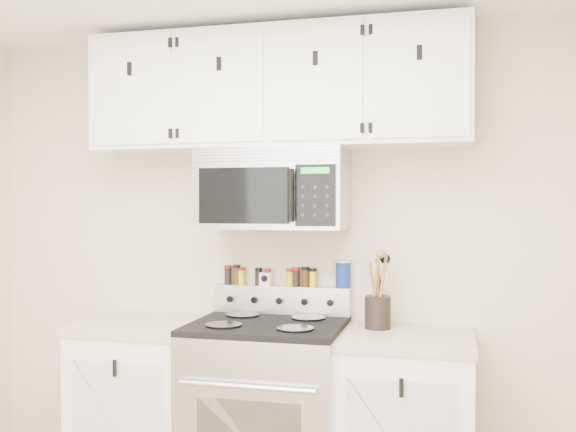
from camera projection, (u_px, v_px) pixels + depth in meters
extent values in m
cube|color=beige|center=(283.00, 258.00, 3.54)|extent=(3.50, 0.01, 2.50)
cube|color=#B7B7BA|center=(267.00, 419.00, 3.24)|extent=(0.76, 0.65, 0.92)
cube|color=black|center=(267.00, 325.00, 3.23)|extent=(0.76, 0.65, 0.03)
cube|color=#B7B7BA|center=(282.00, 299.00, 3.51)|extent=(0.76, 0.08, 0.15)
cylinder|color=black|center=(224.00, 325.00, 3.13)|extent=(0.18, 0.18, 0.01)
cylinder|color=black|center=(295.00, 329.00, 3.05)|extent=(0.18, 0.18, 0.01)
cylinder|color=black|center=(243.00, 315.00, 3.42)|extent=(0.18, 0.18, 0.01)
cylinder|color=black|center=(308.00, 318.00, 3.34)|extent=(0.18, 0.18, 0.01)
cube|color=white|center=(145.00, 411.00, 3.44)|extent=(0.62, 0.60, 0.88)
cube|color=tan|center=(145.00, 325.00, 3.43)|extent=(0.64, 0.62, 0.04)
cube|color=tan|center=(406.00, 338.00, 3.09)|extent=(0.64, 0.62, 0.04)
cube|color=#9E9EA3|center=(274.00, 188.00, 3.35)|extent=(0.76, 0.38, 0.42)
cube|color=#B7B7BA|center=(264.00, 153.00, 3.16)|extent=(0.73, 0.01, 0.08)
cube|color=black|center=(244.00, 196.00, 3.19)|extent=(0.47, 0.01, 0.28)
cube|color=black|center=(315.00, 195.00, 3.10)|extent=(0.20, 0.01, 0.30)
cylinder|color=black|center=(291.00, 195.00, 3.09)|extent=(0.03, 0.03, 0.26)
cube|color=white|center=(276.00, 90.00, 3.37)|extent=(2.00, 0.33, 0.62)
cube|color=white|center=(130.00, 90.00, 3.39)|extent=(0.46, 0.01, 0.57)
cube|color=black|center=(129.00, 69.00, 3.38)|extent=(0.02, 0.01, 0.07)
cube|color=white|center=(219.00, 86.00, 3.26)|extent=(0.46, 0.01, 0.57)
cube|color=black|center=(219.00, 64.00, 3.25)|extent=(0.03, 0.01, 0.07)
cube|color=white|center=(316.00, 81.00, 3.14)|extent=(0.46, 0.01, 0.57)
cube|color=black|center=(315.00, 58.00, 3.13)|extent=(0.03, 0.01, 0.07)
cube|color=white|center=(419.00, 76.00, 3.02)|extent=(0.46, 0.01, 0.57)
cube|color=black|center=(419.00, 52.00, 3.01)|extent=(0.02, 0.01, 0.07)
cylinder|color=black|center=(378.00, 312.00, 3.23)|extent=(0.13, 0.13, 0.16)
cylinder|color=olive|center=(378.00, 288.00, 3.22)|extent=(0.02, 0.02, 0.31)
cylinder|color=olive|center=(382.00, 286.00, 3.21)|extent=(0.02, 0.02, 0.33)
cylinder|color=olive|center=(374.00, 289.00, 3.24)|extent=(0.02, 0.02, 0.28)
cylinder|color=black|center=(380.00, 288.00, 3.24)|extent=(0.02, 0.02, 0.29)
cylinder|color=olive|center=(375.00, 287.00, 3.21)|extent=(0.02, 0.02, 0.32)
cube|color=white|center=(266.00, 279.00, 3.53)|extent=(0.06, 0.05, 0.07)
cylinder|color=navy|center=(343.00, 275.00, 3.42)|extent=(0.08, 0.08, 0.14)
cylinder|color=white|center=(343.00, 261.00, 3.42)|extent=(0.08, 0.08, 0.01)
cylinder|color=black|center=(228.00, 276.00, 3.58)|extent=(0.04, 0.04, 0.09)
cylinder|color=#9E0C17|center=(228.00, 267.00, 3.58)|extent=(0.04, 0.04, 0.02)
cylinder|color=#472711|center=(236.00, 276.00, 3.57)|extent=(0.04, 0.04, 0.09)
cylinder|color=black|center=(236.00, 266.00, 3.57)|extent=(0.04, 0.04, 0.02)
cylinder|color=yellow|center=(241.00, 277.00, 3.56)|extent=(0.04, 0.04, 0.08)
cylinder|color=#A00C10|center=(241.00, 269.00, 3.56)|extent=(0.04, 0.04, 0.02)
cylinder|color=black|center=(258.00, 278.00, 3.54)|extent=(0.04, 0.04, 0.08)
cylinder|color=black|center=(258.00, 269.00, 3.54)|extent=(0.04, 0.04, 0.02)
cylinder|color=#42270F|center=(267.00, 278.00, 3.53)|extent=(0.03, 0.03, 0.08)
cylinder|color=#A40C14|center=(267.00, 270.00, 3.53)|extent=(0.04, 0.04, 0.02)
cylinder|color=gold|center=(290.00, 279.00, 3.50)|extent=(0.04, 0.04, 0.08)
cylinder|color=#A20C0E|center=(290.00, 270.00, 3.50)|extent=(0.05, 0.05, 0.02)
cylinder|color=black|center=(296.00, 278.00, 3.49)|extent=(0.04, 0.04, 0.09)
cylinder|color=#A40C1C|center=(296.00, 269.00, 3.49)|extent=(0.04, 0.04, 0.02)
cylinder|color=#41250F|center=(305.00, 278.00, 3.48)|extent=(0.04, 0.04, 0.09)
cylinder|color=black|center=(305.00, 269.00, 3.47)|extent=(0.04, 0.04, 0.02)
cylinder|color=yellow|center=(313.00, 279.00, 3.46)|extent=(0.04, 0.04, 0.08)
cylinder|color=black|center=(313.00, 270.00, 3.46)|extent=(0.04, 0.04, 0.02)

